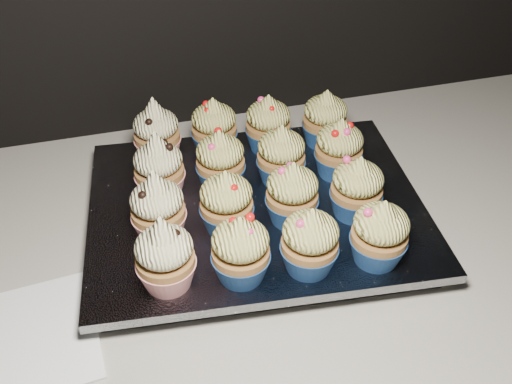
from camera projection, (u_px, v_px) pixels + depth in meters
worktop at (320, 241)px, 0.74m from camera, size 2.44×0.64×0.04m
napkin at (23, 341)px, 0.59m from camera, size 0.16×0.16×0.00m
baking_tray at (256, 216)px, 0.73m from camera, size 0.41×0.33×0.02m
foil_lining at (256, 206)px, 0.72m from camera, size 0.44×0.36×0.01m
cupcake_0 at (165, 256)px, 0.58m from camera, size 0.06×0.06×0.10m
cupcake_1 at (241, 250)px, 0.59m from camera, size 0.06×0.06×0.08m
cupcake_2 at (310, 242)px, 0.60m from camera, size 0.06×0.06×0.08m
cupcake_3 at (380, 234)px, 0.61m from camera, size 0.06×0.06×0.08m
cupcake_4 at (158, 208)px, 0.64m from camera, size 0.06×0.06×0.10m
cupcake_5 at (226, 203)px, 0.65m from camera, size 0.06×0.06×0.08m
cupcake_6 at (292, 194)px, 0.66m from camera, size 0.06×0.06×0.08m
cupcake_7 at (357, 189)px, 0.67m from camera, size 0.06×0.06×0.08m
cupcake_8 at (159, 168)px, 0.70m from camera, size 0.06×0.06×0.10m
cupcake_9 at (220, 161)px, 0.72m from camera, size 0.06×0.06×0.08m
cupcake_10 at (281, 156)px, 0.72m from camera, size 0.06×0.06×0.08m
cupcake_11 at (339, 149)px, 0.74m from camera, size 0.06×0.06×0.08m
cupcake_12 at (157, 133)px, 0.76m from camera, size 0.06×0.06×0.10m
cupcake_13 at (214, 128)px, 0.78m from camera, size 0.06×0.06×0.08m
cupcake_14 at (268, 125)px, 0.78m from camera, size 0.06×0.06×0.08m
cupcake_15 at (325, 120)px, 0.79m from camera, size 0.06×0.06×0.08m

